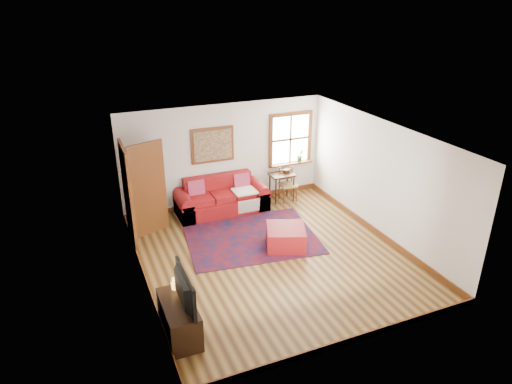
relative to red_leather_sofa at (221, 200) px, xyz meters
name	(u,v)px	position (x,y,z in m)	size (l,w,h in m)	color
ground	(271,255)	(0.25, -2.33, -0.28)	(5.50, 5.50, 0.00)	#472C13
room_envelope	(272,179)	(0.25, -2.32, 1.37)	(5.04, 5.54, 2.52)	silver
window	(292,144)	(2.03, 0.37, 1.03)	(1.18, 0.20, 1.38)	white
doorway	(139,191)	(-1.95, -0.55, 0.79)	(0.89, 1.08, 2.14)	black
framed_artwork	(213,145)	(-0.05, 0.38, 1.27)	(1.05, 0.07, 0.85)	brown
persian_rug	(251,237)	(0.15, -1.48, -0.27)	(2.72, 2.17, 0.02)	#5A0C12
red_leather_sofa	(221,200)	(0.00, 0.00, 0.00)	(2.15, 0.89, 0.84)	maroon
red_ottoman	(286,237)	(0.66, -2.13, -0.06)	(0.77, 0.77, 0.44)	maroon
side_table	(282,178)	(1.60, 0.01, 0.31)	(0.59, 0.44, 0.71)	black
ladder_back_chair	(287,183)	(1.74, -0.03, 0.18)	(0.42, 0.40, 0.85)	tan
media_cabinet	(179,319)	(-2.00, -3.87, 0.01)	(0.47, 1.04, 0.57)	black
television	(179,290)	(-1.98, -3.94, 0.57)	(0.98, 0.13, 0.56)	black
candle_hurricane	(175,284)	(-1.95, -3.49, 0.38)	(0.12, 0.12, 0.18)	silver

